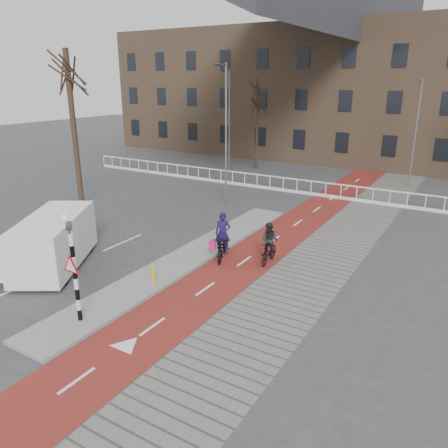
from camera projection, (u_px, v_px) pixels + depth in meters
The scene contains 16 objects.
ground at pixel (138, 301), 15.19m from camera, with size 120.00×120.00×0.00m, color #38383A.
bike_lane at pixel (290, 228), 22.58m from camera, with size 2.50×60.00×0.01m, color maroon.
sidewalk at pixel (344, 238), 21.21m from camera, with size 3.00×60.00×0.01m, color slate.
curb_island at pixel (188, 257), 18.76m from camera, with size 1.80×16.00×0.12m, color gray.
traffic_signal at pixel (73, 266), 13.21m from camera, with size 0.80×0.80×3.68m.
bollard at pixel (153, 275), 16.12m from camera, with size 0.12×0.12×0.68m, color #DCB90C.
cyclist_near at pixel (223, 243), 18.61m from camera, with size 1.36×2.08×2.04m.
cyclist_far at pixel (269, 246), 18.17m from camera, with size 0.77×1.61×1.73m.
van at pixel (54, 241), 17.65m from camera, with size 4.27×5.27×2.13m.
railing at pixel (245, 182), 31.35m from camera, with size 28.00×0.10×0.99m.
townhouse_row at pixel (343, 73), 40.17m from camera, with size 46.00×10.00×15.90m.
tree_left at pixel (74, 132), 25.02m from camera, with size 0.32×0.32×8.95m, color black.
tree_mid at pixel (257, 128), 36.44m from camera, with size 0.24×0.24×6.86m, color black.
streetlight_near at pixel (226, 137), 25.46m from camera, with size 0.12×0.12×8.21m, color slate.
streetlight_left at pixel (229, 122), 35.07m from camera, with size 0.12×0.12×8.07m, color slate.
streetlight_right at pixel (415, 134), 30.48m from camera, with size 0.12×0.12×7.32m, color slate.
Camera 1 is at (9.57, -10.05, 7.39)m, focal length 35.00 mm.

